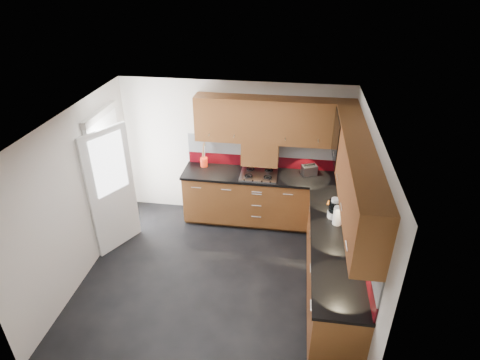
% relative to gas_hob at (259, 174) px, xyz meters
% --- Properties ---
extents(room, '(4.00, 3.80, 2.64)m').
position_rel_gas_hob_xyz_m(room, '(-0.45, -1.47, 0.54)').
color(room, black).
extents(base_cabinets, '(2.70, 3.20, 0.95)m').
position_rel_gas_hob_xyz_m(base_cabinets, '(0.62, -0.75, -0.52)').
color(base_cabinets, '#5D2F14').
rests_on(base_cabinets, room).
extents(countertop, '(2.72, 3.22, 0.04)m').
position_rel_gas_hob_xyz_m(countertop, '(0.60, -0.77, -0.04)').
color(countertop, black).
rests_on(countertop, base_cabinets).
extents(backsplash, '(2.70, 3.20, 0.54)m').
position_rel_gas_hob_xyz_m(backsplash, '(0.83, -0.54, 0.25)').
color(backsplash, maroon).
rests_on(backsplash, countertop).
extents(upper_cabinets, '(2.50, 3.20, 0.72)m').
position_rel_gas_hob_xyz_m(upper_cabinets, '(0.78, -0.69, 0.88)').
color(upper_cabinets, '#5D2F14').
rests_on(upper_cabinets, room).
extents(extractor_hood, '(0.60, 0.33, 0.40)m').
position_rel_gas_hob_xyz_m(extractor_hood, '(-0.00, 0.17, 0.32)').
color(extractor_hood, '#5D2F14').
rests_on(extractor_hood, room).
extents(glass_cabinet, '(0.32, 0.80, 0.66)m').
position_rel_gas_hob_xyz_m(glass_cabinet, '(1.26, -0.40, 0.91)').
color(glass_cabinet, black).
rests_on(glass_cabinet, room).
extents(back_door, '(0.42, 1.19, 2.04)m').
position_rel_gas_hob_xyz_m(back_door, '(-2.23, -0.72, 0.08)').
color(back_door, white).
rests_on(back_door, room).
extents(gas_hob, '(0.60, 0.53, 0.05)m').
position_rel_gas_hob_xyz_m(gas_hob, '(0.00, 0.00, 0.00)').
color(gas_hob, silver).
rests_on(gas_hob, countertop).
extents(utensil_pot, '(0.12, 0.12, 0.45)m').
position_rel_gas_hob_xyz_m(utensil_pot, '(-0.96, 0.19, 0.08)').
color(utensil_pot, red).
rests_on(utensil_pot, countertop).
extents(toaster, '(0.28, 0.23, 0.18)m').
position_rel_gas_hob_xyz_m(toaster, '(0.81, 0.13, 0.07)').
color(toaster, silver).
rests_on(toaster, countertop).
extents(food_processor, '(0.18, 0.18, 0.29)m').
position_rel_gas_hob_xyz_m(food_processor, '(1.15, -1.06, 0.12)').
color(food_processor, white).
rests_on(food_processor, countertop).
extents(paper_towel, '(0.16, 0.16, 0.26)m').
position_rel_gas_hob_xyz_m(paper_towel, '(1.18, -1.21, 0.11)').
color(paper_towel, white).
rests_on(paper_towel, countertop).
extents(orange_cloth, '(0.16, 0.14, 0.01)m').
position_rel_gas_hob_xyz_m(orange_cloth, '(1.15, -0.72, -0.01)').
color(orange_cloth, '#D06617').
rests_on(orange_cloth, countertop).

